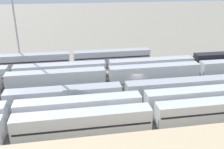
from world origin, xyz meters
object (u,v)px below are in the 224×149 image
object	(u,v)px
train_on_track_3	(107,75)
train_on_track_6	(136,103)
train_on_track_2	(99,68)
train_on_track_5	(172,88)
train_on_track_0	(72,58)
train_on_track_7	(141,116)

from	to	relation	value
train_on_track_3	train_on_track_6	world-z (taller)	train_on_track_6
train_on_track_3	train_on_track_2	xyz separation A→B (m)	(1.36, -5.00, 0.05)
train_on_track_3	train_on_track_5	world-z (taller)	train_on_track_5
train_on_track_2	train_on_track_0	world-z (taller)	train_on_track_2
train_on_track_7	train_on_track_0	distance (m)	36.73
train_on_track_5	train_on_track_7	bearing A→B (deg)	45.80
train_on_track_5	train_on_track_6	distance (m)	10.60
train_on_track_2	train_on_track_0	distance (m)	12.16
train_on_track_5	train_on_track_0	xyz separation A→B (m)	(20.86, -25.00, -0.05)
train_on_track_7	train_on_track_6	bearing A→B (deg)	-94.30
train_on_track_5	train_on_track_7	xyz separation A→B (m)	(9.72, 10.00, -0.02)
train_on_track_7	train_on_track_0	xyz separation A→B (m)	(11.14, -35.00, -0.04)
train_on_track_5	train_on_track_7	distance (m)	13.95
train_on_track_3	train_on_track_6	distance (m)	15.35
train_on_track_2	train_on_track_7	size ratio (longest dim) A/B	0.65
train_on_track_5	train_on_track_3	bearing A→B (deg)	-38.46
train_on_track_6	train_on_track_7	world-z (taller)	same
train_on_track_5	train_on_track_0	bearing A→B (deg)	-50.15
train_on_track_2	train_on_track_6	bearing A→B (deg)	102.95
train_on_track_3	train_on_track_0	bearing A→B (deg)	-61.12
train_on_track_3	train_on_track_6	size ratio (longest dim) A/B	0.69
train_on_track_2	train_on_track_7	distance (m)	25.35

